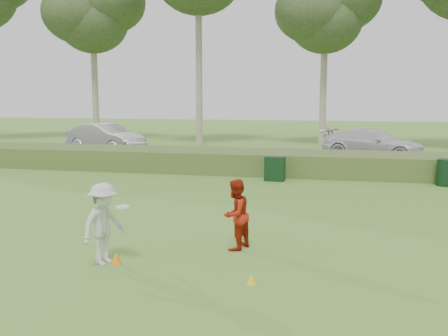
% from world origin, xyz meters
% --- Properties ---
extents(ground, '(120.00, 120.00, 0.00)m').
position_xyz_m(ground, '(0.00, 0.00, 0.00)').
color(ground, '#447627').
rests_on(ground, ground).
extents(reed_strip, '(80.00, 3.00, 0.90)m').
position_xyz_m(reed_strip, '(0.00, 12.00, 0.45)').
color(reed_strip, '#425C24').
rests_on(reed_strip, ground).
extents(park_road, '(80.00, 6.00, 0.06)m').
position_xyz_m(park_road, '(0.00, 17.00, 0.03)').
color(park_road, '#2D2D2D').
rests_on(park_road, ground).
extents(tree_2, '(6.50, 6.50, 12.00)m').
position_xyz_m(tree_2, '(-14.00, 24.00, 8.97)').
color(tree_2, gray).
rests_on(tree_2, ground).
extents(tree_4, '(6.24, 6.24, 11.50)m').
position_xyz_m(tree_4, '(2.00, 24.50, 8.59)').
color(tree_4, gray).
rests_on(tree_4, ground).
extents(player_white, '(0.98, 1.17, 1.59)m').
position_xyz_m(player_white, '(-1.36, -0.49, 0.80)').
color(player_white, silver).
rests_on(player_white, ground).
extents(player_red, '(0.80, 0.89, 1.51)m').
position_xyz_m(player_red, '(0.93, 0.99, 0.75)').
color(player_red, '#A41F0E').
rests_on(player_red, ground).
extents(cone_orange, '(0.22, 0.22, 0.24)m').
position_xyz_m(cone_orange, '(-1.15, -0.44, 0.12)').
color(cone_orange, orange).
rests_on(cone_orange, ground).
extents(cone_yellow, '(0.17, 0.17, 0.19)m').
position_xyz_m(cone_yellow, '(1.61, -0.93, 0.09)').
color(cone_yellow, yellow).
rests_on(cone_yellow, ground).
extents(utility_cabinet, '(0.78, 0.51, 0.94)m').
position_xyz_m(utility_cabinet, '(0.68, 9.87, 0.47)').
color(utility_cabinet, black).
rests_on(utility_cabinet, ground).
extents(trash_bin, '(0.78, 0.78, 0.97)m').
position_xyz_m(trash_bin, '(6.89, 10.17, 0.49)').
color(trash_bin, black).
rests_on(trash_bin, ground).
extents(car_mid, '(5.31, 3.47, 1.65)m').
position_xyz_m(car_mid, '(-10.10, 17.44, 0.89)').
color(car_mid, '#BBBCC0').
rests_on(car_mid, park_road).
extents(car_right, '(5.68, 3.93, 1.53)m').
position_xyz_m(car_right, '(4.81, 17.73, 0.82)').
color(car_right, silver).
rests_on(car_right, park_road).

